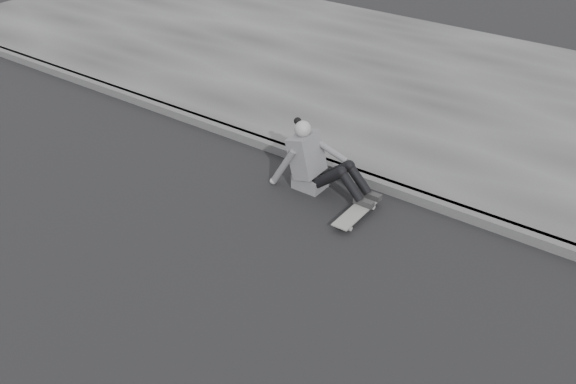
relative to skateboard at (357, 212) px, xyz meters
The scene contains 4 objects.
ground 2.40m from the skateboard, 50.97° to the right, with size 80.00×80.00×0.00m, color black.
curb 1.67m from the skateboard, 25.46° to the left, with size 24.00×0.16×0.12m, color #474747.
skateboard is the anchor object (origin of this frame).
seated_woman 0.83m from the skateboard, 161.47° to the left, with size 1.38×0.46×0.88m.
Camera 1 is at (1.38, -3.51, 4.23)m, focal length 40.00 mm.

